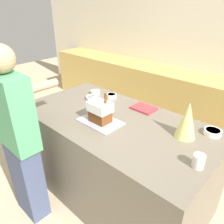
% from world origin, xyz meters
% --- Properties ---
extents(ground_plane, '(12.00, 12.00, 0.00)m').
position_xyz_m(ground_plane, '(0.00, 0.00, 0.00)').
color(ground_plane, '#C6B28E').
extents(wall_back, '(8.00, 0.05, 2.60)m').
position_xyz_m(wall_back, '(0.00, 2.10, 1.30)').
color(wall_back, beige).
rests_on(wall_back, ground_plane).
extents(back_cabinet_block, '(6.00, 0.60, 0.90)m').
position_xyz_m(back_cabinet_block, '(0.00, 1.78, 0.45)').
color(back_cabinet_block, tan).
rests_on(back_cabinet_block, ground_plane).
extents(kitchen_island, '(1.89, 0.99, 0.91)m').
position_xyz_m(kitchen_island, '(0.00, 0.00, 0.46)').
color(kitchen_island, '#6B6051').
rests_on(kitchen_island, ground_plane).
extents(baking_tray, '(0.39, 0.26, 0.01)m').
position_xyz_m(baking_tray, '(-0.05, -0.13, 0.92)').
color(baking_tray, '#9E9EA8').
rests_on(baking_tray, kitchen_island).
extents(gingerbread_house, '(0.20, 0.15, 0.28)m').
position_xyz_m(gingerbread_house, '(-0.05, -0.13, 1.02)').
color(gingerbread_house, brown).
rests_on(gingerbread_house, baking_tray).
extents(decorative_tree, '(0.16, 0.16, 0.30)m').
position_xyz_m(decorative_tree, '(0.62, 0.16, 1.07)').
color(decorative_tree, '#DBD675').
rests_on(decorative_tree, kitchen_island).
extents(candy_bowl_beside_tree, '(0.11, 0.11, 0.04)m').
position_xyz_m(candy_bowl_beside_tree, '(-0.35, 0.34, 0.94)').
color(candy_bowl_beside_tree, white).
rests_on(candy_bowl_beside_tree, kitchen_island).
extents(candy_bowl_far_left, '(0.09, 0.09, 0.05)m').
position_xyz_m(candy_bowl_far_left, '(-0.22, 0.15, 0.94)').
color(candy_bowl_far_left, silver).
rests_on(candy_bowl_far_left, kitchen_island).
extents(candy_bowl_near_tray_left, '(0.11, 0.11, 0.04)m').
position_xyz_m(candy_bowl_near_tray_left, '(-0.56, 0.29, 0.94)').
color(candy_bowl_near_tray_left, silver).
rests_on(candy_bowl_near_tray_left, kitchen_island).
extents(candy_bowl_center_rear, '(0.13, 0.13, 0.04)m').
position_xyz_m(candy_bowl_center_rear, '(-0.48, 0.17, 0.93)').
color(candy_bowl_center_rear, white).
rests_on(candy_bowl_center_rear, kitchen_island).
extents(candy_bowl_front_corner, '(0.14, 0.14, 0.04)m').
position_xyz_m(candy_bowl_front_corner, '(0.77, 0.35, 0.94)').
color(candy_bowl_front_corner, white).
rests_on(candy_bowl_front_corner, kitchen_island).
extents(cookbook, '(0.23, 0.18, 0.02)m').
position_xyz_m(cookbook, '(0.09, 0.35, 0.92)').
color(cookbook, '#B23338').
rests_on(cookbook, kitchen_island).
extents(mug, '(0.08, 0.08, 0.10)m').
position_xyz_m(mug, '(0.85, -0.12, 0.96)').
color(mug, white).
rests_on(mug, kitchen_island).
extents(person, '(0.43, 0.54, 1.63)m').
position_xyz_m(person, '(-0.43, -0.72, 0.84)').
color(person, '#424C6B').
rests_on(person, ground_plane).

